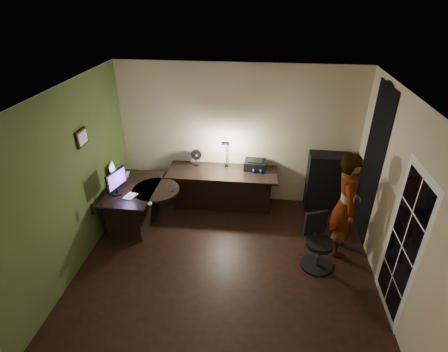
# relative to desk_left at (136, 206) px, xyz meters

# --- Properties ---
(floor) EXTENTS (4.50, 4.00, 0.01)m
(floor) POSITION_rel_desk_left_xyz_m (1.72, -0.89, -0.38)
(floor) COLOR black
(floor) RESTS_ON ground
(ceiling) EXTENTS (4.50, 4.00, 0.01)m
(ceiling) POSITION_rel_desk_left_xyz_m (1.72, -0.89, 2.33)
(ceiling) COLOR silver
(ceiling) RESTS_ON floor
(wall_back) EXTENTS (4.50, 0.01, 2.70)m
(wall_back) POSITION_rel_desk_left_xyz_m (1.72, 1.11, 0.97)
(wall_back) COLOR #C9BA92
(wall_back) RESTS_ON floor
(wall_front) EXTENTS (4.50, 0.01, 2.70)m
(wall_front) POSITION_rel_desk_left_xyz_m (1.72, -2.90, 0.97)
(wall_front) COLOR #C9BA92
(wall_front) RESTS_ON floor
(wall_left) EXTENTS (0.01, 4.00, 2.70)m
(wall_left) POSITION_rel_desk_left_xyz_m (-0.53, -0.89, 0.97)
(wall_left) COLOR #C9BA92
(wall_left) RESTS_ON floor
(wall_right) EXTENTS (0.01, 4.00, 2.70)m
(wall_right) POSITION_rel_desk_left_xyz_m (3.98, -0.89, 0.97)
(wall_right) COLOR #C9BA92
(wall_right) RESTS_ON floor
(green_wall_overlay) EXTENTS (0.00, 4.00, 2.70)m
(green_wall_overlay) POSITION_rel_desk_left_xyz_m (-0.52, -0.89, 0.97)
(green_wall_overlay) COLOR #435526
(green_wall_overlay) RESTS_ON floor
(arched_doorway) EXTENTS (0.01, 0.90, 2.60)m
(arched_doorway) POSITION_rel_desk_left_xyz_m (3.96, 0.26, 0.92)
(arched_doorway) COLOR black
(arched_doorway) RESTS_ON floor
(french_door) EXTENTS (0.02, 0.92, 2.10)m
(french_door) POSITION_rel_desk_left_xyz_m (3.96, -1.44, 0.67)
(french_door) COLOR white
(french_door) RESTS_ON floor
(framed_picture) EXTENTS (0.04, 0.30, 0.25)m
(framed_picture) POSITION_rel_desk_left_xyz_m (-0.50, -0.44, 1.47)
(framed_picture) COLOR black
(framed_picture) RESTS_ON wall_left
(desk_left) EXTENTS (0.82, 1.32, 0.76)m
(desk_left) POSITION_rel_desk_left_xyz_m (0.00, 0.00, 0.00)
(desk_left) COLOR black
(desk_left) RESTS_ON floor
(desk_right) EXTENTS (2.06, 0.73, 0.77)m
(desk_right) POSITION_rel_desk_left_xyz_m (1.47, 0.74, 0.01)
(desk_right) COLOR black
(desk_right) RESTS_ON floor
(cabinet) EXTENTS (0.78, 0.40, 1.15)m
(cabinet) POSITION_rel_desk_left_xyz_m (3.45, 0.89, 0.20)
(cabinet) COLOR black
(cabinet) RESTS_ON floor
(laptop_stand) EXTENTS (0.23, 0.19, 0.09)m
(laptop_stand) POSITION_rel_desk_left_xyz_m (-0.31, 0.26, 0.43)
(laptop_stand) COLOR silver
(laptop_stand) RESTS_ON desk_left
(laptop) EXTENTS (0.35, 0.34, 0.21)m
(laptop) POSITION_rel_desk_left_xyz_m (-0.31, 0.26, 0.57)
(laptop) COLOR silver
(laptop) RESTS_ON laptop_stand
(monitor) EXTENTS (0.22, 0.49, 0.31)m
(monitor) POSITION_rel_desk_left_xyz_m (-0.20, -0.22, 0.54)
(monitor) COLOR black
(monitor) RESTS_ON desk_left
(mouse) EXTENTS (0.08, 0.11, 0.04)m
(mouse) POSITION_rel_desk_left_xyz_m (0.45, -0.49, 0.40)
(mouse) COLOR silver
(mouse) RESTS_ON desk_left
(phone) EXTENTS (0.07, 0.12, 0.01)m
(phone) POSITION_rel_desk_left_xyz_m (0.72, -0.01, 0.38)
(phone) COLOR black
(phone) RESTS_ON desk_left
(pen) EXTENTS (0.01, 0.16, 0.01)m
(pen) POSITION_rel_desk_left_xyz_m (0.63, 0.19, 0.39)
(pen) COLOR black
(pen) RESTS_ON desk_left
(speaker) EXTENTS (0.07, 0.07, 0.17)m
(speaker) POSITION_rel_desk_left_xyz_m (-0.33, -0.83, 0.46)
(speaker) COLOR black
(speaker) RESTS_ON desk_left
(notepad) EXTENTS (0.22, 0.26, 0.01)m
(notepad) POSITION_rel_desk_left_xyz_m (0.05, -0.29, 0.39)
(notepad) COLOR silver
(notepad) RESTS_ON desk_left
(desk_fan) EXTENTS (0.23, 0.17, 0.31)m
(desk_fan) POSITION_rel_desk_left_xyz_m (0.95, 0.95, 0.56)
(desk_fan) COLOR black
(desk_fan) RESTS_ON desk_right
(headphones) EXTENTS (0.18, 0.10, 0.08)m
(headphones) POSITION_rel_desk_left_xyz_m (2.12, 0.76, 0.45)
(headphones) COLOR #1D5492
(headphones) RESTS_ON desk_right
(printer) EXTENTS (0.42, 0.34, 0.18)m
(printer) POSITION_rel_desk_left_xyz_m (2.08, 0.91, 0.49)
(printer) COLOR black
(printer) RESTS_ON desk_right
(desk_lamp) EXTENTS (0.20, 0.30, 0.62)m
(desk_lamp) POSITION_rel_desk_left_xyz_m (1.53, 0.94, 0.71)
(desk_lamp) COLOR black
(desk_lamp) RESTS_ON desk_right
(office_chair) EXTENTS (0.64, 0.64, 0.88)m
(office_chair) POSITION_rel_desk_left_xyz_m (3.13, -0.76, 0.06)
(office_chair) COLOR black
(office_chair) RESTS_ON floor
(person) EXTENTS (0.45, 0.65, 1.75)m
(person) POSITION_rel_desk_left_xyz_m (3.52, -0.33, 0.50)
(person) COLOR #D8A88C
(person) RESTS_ON floor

